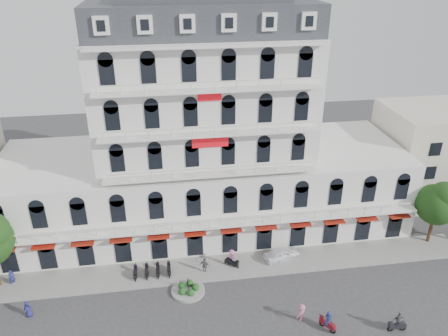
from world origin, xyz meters
TOP-DOWN VIEW (x-y plane):
  - sidewalk at (0.00, 9.00)m, footprint 53.00×4.00m
  - main_building at (0.00, 18.00)m, footprint 45.00×15.00m
  - flank_building_east at (30.00, 20.00)m, footprint 14.00×10.00m
  - traffic_island at (-3.00, 6.00)m, footprint 3.20×3.20m
  - parked_scooter_row at (-6.35, 8.80)m, footprint 4.40×1.80m
  - tree_east_inner at (24.05, 9.98)m, footprint 4.40×4.37m
  - parked_car at (7.10, 9.50)m, footprint 4.17×2.51m
  - rider_east at (8.45, -0.35)m, footprint 1.14×1.47m
  - rider_northeast at (14.25, -1.39)m, footprint 1.70×0.45m
  - rider_center at (1.68, 9.00)m, footprint 1.39×1.22m
  - pedestrian_left at (-17.19, 4.99)m, footprint 0.84×0.60m
  - pedestrian_mid at (-1.11, 8.51)m, footprint 1.13×0.87m
  - pedestrian_right at (6.50, 0.97)m, footprint 1.30×1.18m
  - pedestrian_far at (-19.75, 9.50)m, footprint 0.75×0.72m

SIDE VIEW (x-z plane):
  - parked_scooter_row at x=-6.35m, z-range -0.55..0.55m
  - sidewalk at x=0.00m, z-range 0.00..0.16m
  - traffic_island at x=-3.00m, z-range -0.54..1.06m
  - parked_car at x=7.10m, z-range 0.00..1.33m
  - pedestrian_left at x=-17.19m, z-range 0.00..1.60m
  - pedestrian_far at x=-19.75m, z-range 0.00..1.73m
  - pedestrian_right at x=6.50m, z-range 0.00..1.75m
  - pedestrian_mid at x=-1.11m, z-range 0.00..1.78m
  - rider_east at x=8.45m, z-range -0.03..1.97m
  - rider_northeast at x=14.25m, z-range -0.03..2.06m
  - rider_center at x=1.68m, z-range 0.05..2.19m
  - tree_east_inner at x=24.05m, z-range 1.43..9.00m
  - flank_building_east at x=30.00m, z-range 0.00..12.00m
  - main_building at x=0.00m, z-range -2.94..22.86m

